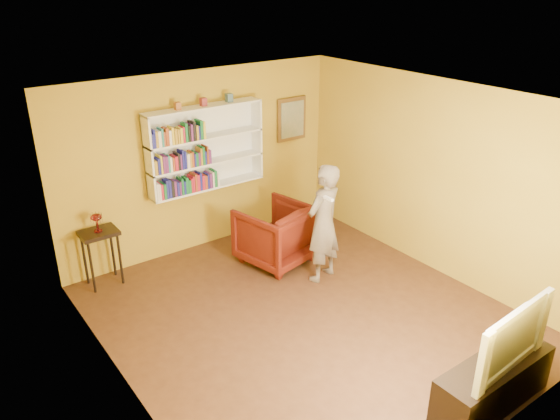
# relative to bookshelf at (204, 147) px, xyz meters

# --- Properties ---
(room_shell) EXTENTS (5.30, 5.80, 2.88)m
(room_shell) POSITION_rel_bookshelf_xyz_m (0.00, -2.41, -0.58)
(room_shell) COLOR #422615
(room_shell) RESTS_ON ground
(bookshelf) EXTENTS (1.80, 0.29, 1.23)m
(bookshelf) POSITION_rel_bookshelf_xyz_m (0.00, 0.00, 0.00)
(bookshelf) COLOR white
(bookshelf) RESTS_ON room_shell
(books_row_lower) EXTENTS (0.99, 0.19, 0.27)m
(books_row_lower) POSITION_rel_bookshelf_xyz_m (-0.37, -0.10, -0.46)
(books_row_lower) COLOR silver
(books_row_lower) RESTS_ON bookshelf
(books_row_middle) EXTENTS (0.88, 0.19, 0.27)m
(books_row_middle) POSITION_rel_bookshelf_xyz_m (-0.42, -0.11, -0.09)
(books_row_middle) COLOR #AF8723
(books_row_middle) RESTS_ON bookshelf
(books_row_upper) EXTENTS (0.81, 0.18, 0.27)m
(books_row_upper) POSITION_rel_bookshelf_xyz_m (-0.44, -0.11, 0.30)
(books_row_upper) COLOR navy
(books_row_upper) RESTS_ON bookshelf
(ornament_left) EXTENTS (0.08, 0.08, 0.11)m
(ornament_left) POSITION_rel_bookshelf_xyz_m (-0.40, -0.06, 0.67)
(ornament_left) COLOR #9F5B2D
(ornament_left) RESTS_ON bookshelf
(ornament_centre) EXTENTS (0.08, 0.08, 0.11)m
(ornament_centre) POSITION_rel_bookshelf_xyz_m (0.00, -0.06, 0.68)
(ornament_centre) COLOR maroon
(ornament_centre) RESTS_ON bookshelf
(ornament_right) EXTENTS (0.09, 0.09, 0.12)m
(ornament_right) POSITION_rel_bookshelf_xyz_m (0.42, -0.06, 0.68)
(ornament_right) COLOR #466375
(ornament_right) RESTS_ON bookshelf
(framed_painting) EXTENTS (0.55, 0.05, 0.70)m
(framed_painting) POSITION_rel_bookshelf_xyz_m (1.65, 0.05, 0.16)
(framed_painting) COLOR brown
(framed_painting) RESTS_ON room_shell
(console_table) EXTENTS (0.49, 0.37, 0.80)m
(console_table) POSITION_rel_bookshelf_xyz_m (-1.73, -0.16, -0.94)
(console_table) COLOR black
(console_table) RESTS_ON ground
(ruby_lustre) EXTENTS (0.16, 0.15, 0.25)m
(ruby_lustre) POSITION_rel_bookshelf_xyz_m (-1.73, -0.16, -0.62)
(ruby_lustre) COLOR maroon
(ruby_lustre) RESTS_ON console_table
(armchair) EXTENTS (1.11, 1.13, 0.87)m
(armchair) POSITION_rel_bookshelf_xyz_m (0.54, -1.04, -1.16)
(armchair) COLOR #430904
(armchair) RESTS_ON ground
(person) EXTENTS (0.69, 0.54, 1.67)m
(person) POSITION_rel_bookshelf_xyz_m (0.78, -1.80, -0.76)
(person) COLOR #66584A
(person) RESTS_ON ground
(game_remote) EXTENTS (0.04, 0.15, 0.04)m
(game_remote) POSITION_rel_bookshelf_xyz_m (0.53, -2.16, -0.21)
(game_remote) COLOR white
(game_remote) RESTS_ON person
(tv_cabinet) EXTENTS (1.40, 0.42, 0.50)m
(tv_cabinet) POSITION_rel_bookshelf_xyz_m (0.55, -4.66, -1.34)
(tv_cabinet) COLOR black
(tv_cabinet) RESTS_ON ground
(television) EXTENTS (1.18, 0.23, 0.67)m
(television) POSITION_rel_bookshelf_xyz_m (0.55, -4.66, -0.76)
(television) COLOR black
(television) RESTS_ON tv_cabinet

